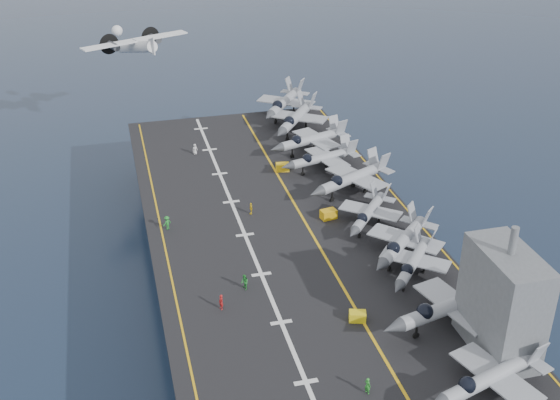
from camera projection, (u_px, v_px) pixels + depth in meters
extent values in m
plane|color=#142135|center=(287.00, 291.00, 102.45)|extent=(500.00, 500.00, 0.00)
cube|color=#56595E|center=(287.00, 262.00, 100.11)|extent=(36.00, 90.00, 10.00)
cube|color=black|center=(287.00, 231.00, 97.69)|extent=(38.00, 92.00, 0.40)
cube|color=gold|center=(308.00, 227.00, 98.24)|extent=(0.35, 90.00, 0.02)
cube|color=silver|center=(245.00, 235.00, 96.27)|extent=(0.50, 90.00, 0.02)
cube|color=gold|center=(165.00, 245.00, 93.86)|extent=(0.25, 90.00, 0.02)
cube|color=gold|center=(410.00, 213.00, 101.64)|extent=(0.25, 90.00, 0.02)
imported|color=#B21919|center=(221.00, 302.00, 80.93)|extent=(1.10, 1.34, 1.93)
imported|color=#268C33|center=(245.00, 282.00, 84.45)|extent=(1.02, 1.33, 2.00)
imported|color=#1E8329|center=(167.00, 223.00, 97.25)|extent=(1.45, 1.33, 2.01)
imported|color=yellow|center=(251.00, 208.00, 101.18)|extent=(0.74, 1.08, 1.78)
imported|color=silver|center=(195.00, 149.00, 119.94)|extent=(1.30, 1.07, 1.86)
imported|color=#258727|center=(368.00, 386.00, 68.80)|extent=(1.20, 1.36, 1.89)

